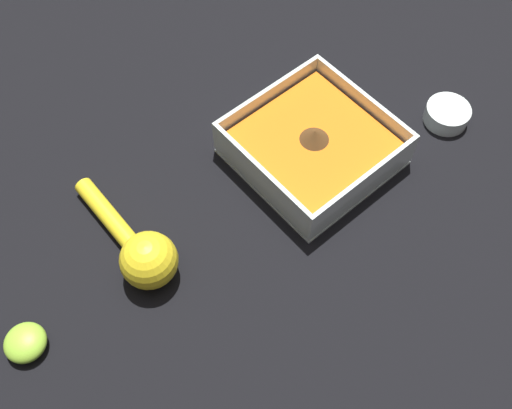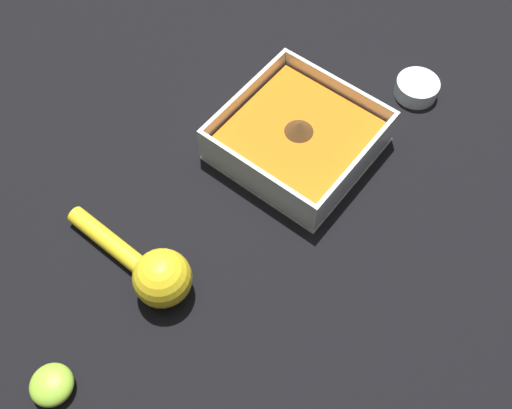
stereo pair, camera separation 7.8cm
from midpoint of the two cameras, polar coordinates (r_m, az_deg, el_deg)
ground_plane at (r=0.86m, az=7.33°, el=3.86°), size 4.00×4.00×0.00m
square_dish at (r=0.85m, az=8.07°, el=5.20°), size 0.20×0.20×0.06m
spice_bowl at (r=0.95m, az=20.01°, el=7.88°), size 0.07×0.07×0.03m
lemon_squeezer at (r=0.75m, az=-7.86°, el=-4.89°), size 0.07×0.20×0.07m
lemon_half at (r=0.76m, az=-18.36°, el=-12.65°), size 0.05×0.05×0.03m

